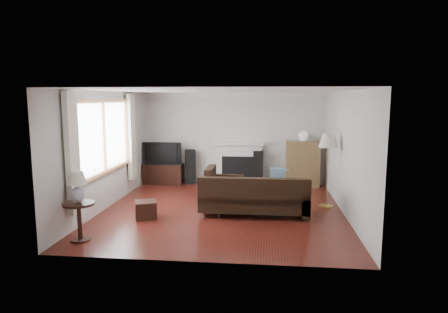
# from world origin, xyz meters

# --- Properties ---
(room) EXTENTS (5.10, 5.60, 2.54)m
(room) POSITION_xyz_m (0.00, 0.00, 1.25)
(room) COLOR #4F1811
(room) RESTS_ON ground
(window) EXTENTS (0.12, 2.74, 1.54)m
(window) POSITION_xyz_m (-2.45, -0.20, 1.55)
(window) COLOR brown
(window) RESTS_ON room
(curtain_near) EXTENTS (0.10, 0.35, 2.10)m
(curtain_near) POSITION_xyz_m (-2.40, -1.72, 1.40)
(curtain_near) COLOR #ECE7CE
(curtain_near) RESTS_ON room
(curtain_far) EXTENTS (0.10, 0.35, 2.10)m
(curtain_far) POSITION_xyz_m (-2.40, 1.32, 1.40)
(curtain_far) COLOR #ECE7CE
(curtain_far) RESTS_ON room
(fireplace) EXTENTS (1.40, 0.26, 1.15)m
(fireplace) POSITION_xyz_m (0.15, 2.64, 0.57)
(fireplace) COLOR white
(fireplace) RESTS_ON room
(tv_stand) EXTENTS (1.09, 0.49, 0.55)m
(tv_stand) POSITION_xyz_m (-1.92, 2.47, 0.27)
(tv_stand) COLOR black
(tv_stand) RESTS_ON ground
(television) EXTENTS (1.07, 0.14, 0.61)m
(television) POSITION_xyz_m (-1.92, 2.47, 0.85)
(television) COLOR black
(television) RESTS_ON tv_stand
(speaker_left) EXTENTS (0.34, 0.37, 0.94)m
(speaker_left) POSITION_xyz_m (-1.17, 2.53, 0.47)
(speaker_left) COLOR black
(speaker_left) RESTS_ON ground
(speaker_right) EXTENTS (0.26, 0.31, 0.94)m
(speaker_right) POSITION_xyz_m (0.69, 2.55, 0.47)
(speaker_right) COLOR black
(speaker_right) RESTS_ON ground
(bookshelf) EXTENTS (0.89, 0.42, 1.22)m
(bookshelf) POSITION_xyz_m (1.87, 2.51, 0.61)
(bookshelf) COLOR brown
(bookshelf) RESTS_ON ground
(globe_lamp) EXTENTS (0.27, 0.27, 0.27)m
(globe_lamp) POSITION_xyz_m (1.87, 2.51, 1.35)
(globe_lamp) COLOR white
(globe_lamp) RESTS_ON bookshelf
(sectional_sofa) EXTENTS (2.37, 1.73, 0.77)m
(sectional_sofa) POSITION_xyz_m (0.68, -0.27, 0.38)
(sectional_sofa) COLOR black
(sectional_sofa) RESTS_ON ground
(coffee_table) EXTENTS (1.14, 0.81, 0.40)m
(coffee_table) POSITION_xyz_m (0.50, 0.93, 0.20)
(coffee_table) COLOR #9A704A
(coffee_table) RESTS_ON ground
(footstool) EXTENTS (0.52, 0.52, 0.34)m
(footstool) POSITION_xyz_m (-1.44, -0.75, 0.17)
(footstool) COLOR black
(footstool) RESTS_ON ground
(floor_lamp) EXTENTS (0.47, 0.47, 1.61)m
(floor_lamp) POSITION_xyz_m (2.22, 0.47, 0.80)
(floor_lamp) COLOR #A48439
(floor_lamp) RESTS_ON ground
(side_table) EXTENTS (0.52, 0.52, 0.65)m
(side_table) POSITION_xyz_m (-2.15, -2.09, 0.32)
(side_table) COLOR black
(side_table) RESTS_ON ground
(table_lamp) EXTENTS (0.32, 0.32, 0.51)m
(table_lamp) POSITION_xyz_m (-2.15, -2.09, 0.90)
(table_lamp) COLOR silver
(table_lamp) RESTS_ON side_table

